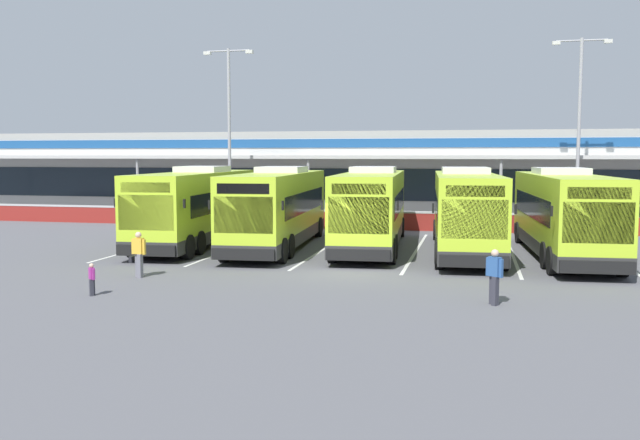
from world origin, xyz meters
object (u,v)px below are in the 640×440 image
lamp_post_west (229,124)px  coach_bus_leftmost (197,208)px  coach_bus_rightmost (563,215)px  pedestrian_with_handbag (138,253)px  coach_bus_left_centre (278,210)px  pedestrian_child (92,278)px  pedestrian_near_bin (494,275)px  lamp_post_centre (579,121)px  coach_bus_centre (372,210)px  coach_bus_right_centre (465,213)px

lamp_post_west → coach_bus_leftmost: bearing=-78.2°
coach_bus_rightmost → pedestrian_with_handbag: 17.44m
coach_bus_left_centre → pedestrian_with_handbag: coach_bus_left_centre is taller
pedestrian_with_handbag → pedestrian_child: bearing=-87.7°
pedestrian_near_bin → pedestrian_with_handbag: bearing=171.4°
pedestrian_near_bin → lamp_post_centre: lamp_post_centre is taller
coach_bus_centre → pedestrian_near_bin: bearing=-65.0°
coach_bus_centre → lamp_post_west: lamp_post_west is taller
coach_bus_leftmost → pedestrian_child: bearing=-82.3°
lamp_post_west → lamp_post_centre: size_ratio=1.00×
pedestrian_near_bin → lamp_post_centre: size_ratio=0.15×
coach_bus_rightmost → pedestrian_with_handbag: size_ratio=7.59×
pedestrian_with_handbag → lamp_post_west: (-3.73, 19.43, 5.43)m
coach_bus_leftmost → coach_bus_left_centre: 4.11m
pedestrian_with_handbag → lamp_post_west: bearing=100.9°
coach_bus_left_centre → pedestrian_near_bin: bearing=-47.6°
coach_bus_centre → pedestrian_child: (-6.78, -12.70, -1.24)m
pedestrian_child → lamp_post_centre: bearing=53.7°
coach_bus_left_centre → coach_bus_rightmost: bearing=-1.0°
coach_bus_centre → coach_bus_left_centre: bearing=-169.2°
pedestrian_near_bin → coach_bus_rightmost: bearing=73.4°
coach_bus_centre → coach_bus_rightmost: (8.34, -1.03, 0.00)m
coach_bus_leftmost → lamp_post_west: lamp_post_west is taller
lamp_post_centre → coach_bus_rightmost: bearing=-100.2°
lamp_post_centre → lamp_post_west: bearing=-177.9°
pedestrian_near_bin → coach_bus_left_centre: bearing=132.4°
coach_bus_right_centre → pedestrian_with_handbag: size_ratio=7.59×
pedestrian_near_bin → lamp_post_west: lamp_post_west is taller
coach_bus_leftmost → coach_bus_rightmost: bearing=-1.3°
coach_bus_centre → coach_bus_rightmost: same height
coach_bus_left_centre → pedestrian_near_bin: 14.22m
pedestrian_child → lamp_post_centre: size_ratio=0.09×
coach_bus_rightmost → lamp_post_centre: bearing=79.8°
pedestrian_with_handbag → lamp_post_centre: lamp_post_centre is taller
coach_bus_leftmost → lamp_post_west: 11.76m
coach_bus_right_centre → coach_bus_leftmost: bearing=-179.9°
coach_bus_centre → pedestrian_child: coach_bus_centre is taller
coach_bus_leftmost → coach_bus_right_centre: 12.69m
coach_bus_leftmost → pedestrian_with_handbag: (1.50, -8.80, -0.93)m
pedestrian_child → lamp_post_centre: lamp_post_centre is taller
coach_bus_left_centre → pedestrian_with_handbag: 9.07m
coach_bus_right_centre → coach_bus_rightmost: size_ratio=1.00×
coach_bus_centre → pedestrian_with_handbag: bearing=-126.1°
pedestrian_with_handbag → lamp_post_centre: size_ratio=0.15×
pedestrian_with_handbag → lamp_post_west: 20.52m
lamp_post_centre → coach_bus_right_centre: bearing=-118.5°
coach_bus_right_centre → lamp_post_centre: size_ratio=1.12×
pedestrian_child → lamp_post_centre: 29.66m
coach_bus_centre → lamp_post_centre: lamp_post_centre is taller
coach_bus_left_centre → pedestrian_child: 12.20m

